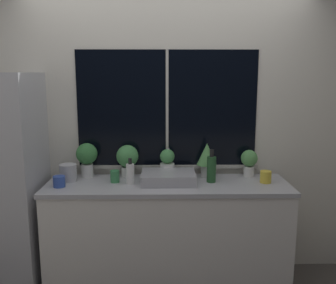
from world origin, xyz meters
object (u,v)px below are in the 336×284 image
Objects in this scene: sink at (168,177)px; potted_plant_far_left at (87,156)px; refrigerator at (1,183)px; bottle_tall at (211,169)px; potted_plant_center at (167,163)px; potted_plant_right at (207,156)px; kettle at (68,172)px; potted_plant_far_right at (249,161)px; mug_yellow at (266,177)px; mug_green at (115,176)px; potted_plant_left at (127,158)px; soap_bottle at (130,173)px; mug_blue at (59,182)px.

sink is 1.48× the size of potted_plant_far_left.
bottle_tall is (1.77, -0.01, 0.12)m from refrigerator.
potted_plant_center is 0.35m from potted_plant_right.
kettle is (-0.14, -0.13, -0.11)m from potted_plant_far_left.
mug_yellow is (0.10, -0.20, -0.09)m from potted_plant_far_right.
potted_plant_center is at bearing -0.00° from potted_plant_far_left.
potted_plant_far_left is at bearing 147.23° from mug_green.
kettle is (-0.49, -0.13, -0.09)m from potted_plant_left.
bottle_tall reaches higher than soap_bottle.
potted_plant_far_left is 1.08× the size of bottle_tall.
mug_green is (0.96, -0.01, 0.05)m from refrigerator.
sink is 0.41m from potted_plant_right.
bottle_tall is (0.68, 0.04, 0.03)m from soap_bottle.
kettle is at bearing -165.53° from potted_plant_left.
potted_plant_far_left reaches higher than mug_yellow.
refrigerator reaches higher than potted_plant_right.
soap_bottle is (0.40, -0.22, -0.09)m from potted_plant_far_left.
potted_plant_far_right is 0.85× the size of bottle_tall.
mug_green is 0.63× the size of kettle.
refrigerator is at bearing 179.54° from bottle_tall.
potted_plant_center is 2.58× the size of mug_blue.
mug_yellow is at bearing -1.03° from refrigerator.
sink is (1.41, -0.02, 0.05)m from refrigerator.
potted_plant_center is 0.48m from mug_green.
potted_plant_left is 2.96× the size of mug_blue.
potted_plant_right is 0.19m from bottle_tall.
refrigerator reaches higher than potted_plant_center.
kettle is (0.56, 0.03, 0.08)m from refrigerator.
bottle_tall is at bearing -0.38° from mug_green.
potted_plant_left is 0.52m from kettle.
bottle_tall reaches higher than mug_green.
mug_blue is at bearing -150.91° from potted_plant_left.
potted_plant_far_left is 0.46m from soap_bottle.
potted_plant_center is at bearing 166.32° from mug_yellow.
sink is 0.75m from potted_plant_far_right.
mug_blue is at bearing -169.65° from potted_plant_far_right.
potted_plant_center is 1.14× the size of soap_bottle.
bottle_tall is at bearing 3.49° from soap_bottle.
mug_blue is at bearing -176.89° from mug_yellow.
potted_plant_center is (1.40, 0.16, 0.13)m from refrigerator.
potted_plant_left is (-0.36, 0.18, 0.12)m from sink.
refrigerator is 6.53× the size of bottle_tall.
potted_plant_center is 0.85m from kettle.
bottle_tall is at bearing -25.36° from potted_plant_center.
potted_plant_right reaches higher than kettle.
potted_plant_far_right is at bearing 0.00° from potted_plant_left.
refrigerator reaches higher than kettle.
potted_plant_far_right is at bearing 10.35° from mug_blue.
potted_plant_right is at bearing 157.06° from mug_yellow.
potted_plant_right is (1.75, 0.16, 0.18)m from refrigerator.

